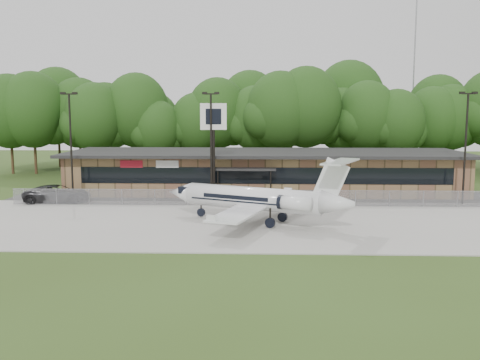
{
  "coord_description": "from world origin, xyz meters",
  "views": [
    {
      "loc": [
        -0.65,
        -32.27,
        8.67
      ],
      "look_at": [
        -2.19,
        12.0,
        2.79
      ],
      "focal_mm": 40.0,
      "sensor_mm": 36.0,
      "label": 1
    }
  ],
  "objects_px": {
    "suv": "(57,194)",
    "business_jet": "(260,200)",
    "terminal": "(265,171)",
    "pole_sign": "(213,127)"
  },
  "relations": [
    {
      "from": "business_jet",
      "to": "terminal",
      "type": "bearing_deg",
      "value": 112.62
    },
    {
      "from": "suv",
      "to": "pole_sign",
      "type": "bearing_deg",
      "value": -93.73
    },
    {
      "from": "terminal",
      "to": "business_jet",
      "type": "relative_size",
      "value": 2.71
    },
    {
      "from": "terminal",
      "to": "suv",
      "type": "relative_size",
      "value": 6.81
    },
    {
      "from": "business_jet",
      "to": "pole_sign",
      "type": "height_order",
      "value": "pole_sign"
    },
    {
      "from": "terminal",
      "to": "business_jet",
      "type": "xyz_separation_m",
      "value": [
        -0.55,
        -16.35,
        -0.3
      ]
    },
    {
      "from": "suv",
      "to": "pole_sign",
      "type": "relative_size",
      "value": 0.65
    },
    {
      "from": "terminal",
      "to": "suv",
      "type": "distance_m",
      "value": 20.89
    },
    {
      "from": "terminal",
      "to": "suv",
      "type": "xyz_separation_m",
      "value": [
        -19.41,
        -7.6,
        -1.34
      ]
    },
    {
      "from": "suv",
      "to": "business_jet",
      "type": "bearing_deg",
      "value": -120.41
    }
  ]
}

